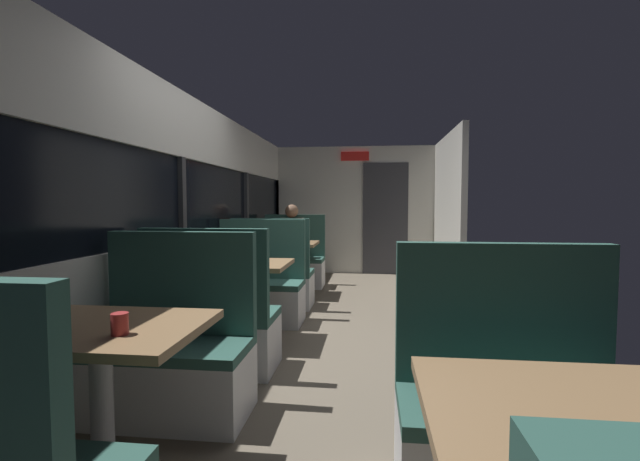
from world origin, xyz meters
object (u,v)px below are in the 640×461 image
(bench_mid_window_facing_entry, at_px, (259,292))
(bench_far_window_facing_end, at_px, (273,280))
(dining_table_front_aisle, at_px, (595,445))
(seated_passenger, at_px, (292,252))
(dining_table_near_window, at_px, (100,347))
(bench_mid_window_facing_end, at_px, (213,328))
(bench_front_aisle_facing_entry, at_px, (510,427))
(dining_table_far_window, at_px, (284,249))
(bench_far_window_facing_entry, at_px, (293,265))
(coffee_cup_secondary, at_px, (280,240))
(bench_near_window_facing_entry, at_px, (172,360))
(dining_table_mid_window, at_px, (239,273))
(coffee_cup_primary, at_px, (120,324))

(bench_mid_window_facing_entry, xyz_separation_m, bench_far_window_facing_end, (0.00, 0.70, 0.00))
(dining_table_front_aisle, height_order, seated_passenger, seated_passenger)
(dining_table_near_window, bearing_deg, dining_table_front_aisle, -18.53)
(bench_mid_window_facing_end, relative_size, bench_front_aisle_facing_entry, 1.00)
(dining_table_near_window, height_order, dining_table_far_window, same)
(bench_far_window_facing_entry, bearing_deg, bench_far_window_facing_end, -90.00)
(coffee_cup_secondary, bearing_deg, bench_mid_window_facing_end, -89.60)
(bench_near_window_facing_entry, bearing_deg, dining_table_far_window, 90.00)
(bench_near_window_facing_entry, distance_m, bench_mid_window_facing_end, 0.70)
(bench_mid_window_facing_end, distance_m, bench_mid_window_facing_entry, 1.40)
(dining_table_mid_window, bearing_deg, seated_passenger, 90.00)
(dining_table_mid_window, distance_m, bench_mid_window_facing_entry, 0.77)
(bench_far_window_facing_entry, bearing_deg, seated_passenger, -90.00)
(dining_table_near_window, distance_m, bench_far_window_facing_end, 3.52)
(dining_table_far_window, bearing_deg, dining_table_front_aisle, -69.56)
(bench_mid_window_facing_entry, xyz_separation_m, seated_passenger, (0.00, 2.03, 0.21))
(dining_table_far_window, distance_m, coffee_cup_secondary, 0.22)
(bench_near_window_facing_entry, distance_m, coffee_cup_secondary, 3.37)
(coffee_cup_primary, bearing_deg, dining_table_front_aisle, -16.33)
(bench_front_aisle_facing_entry, height_order, coffee_cup_primary, bench_front_aisle_facing_entry)
(dining_table_near_window, bearing_deg, coffee_cup_primary, -36.18)
(dining_table_mid_window, height_order, dining_table_front_aisle, same)
(bench_mid_window_facing_end, bearing_deg, bench_far_window_facing_entry, 90.00)
(dining_table_near_window, bearing_deg, coffee_cup_secondary, 90.26)
(bench_near_window_facing_entry, bearing_deg, coffee_cup_primary, -78.20)
(bench_near_window_facing_entry, height_order, dining_table_front_aisle, bench_near_window_facing_entry)
(seated_passenger, bearing_deg, dining_table_near_window, -90.00)
(dining_table_far_window, distance_m, bench_far_window_facing_end, 0.77)
(bench_far_window_facing_entry, xyz_separation_m, bench_front_aisle_facing_entry, (1.79, -4.80, 0.00))
(bench_front_aisle_facing_entry, bearing_deg, dining_table_near_window, -176.82)
(seated_passenger, bearing_deg, bench_far_window_facing_end, -90.00)
(bench_near_window_facing_entry, relative_size, dining_table_mid_window, 1.22)
(dining_table_far_window, xyz_separation_m, bench_far_window_facing_end, (0.00, -0.70, -0.31))
(coffee_cup_secondary, bearing_deg, dining_table_mid_window, -89.46)
(bench_mid_window_facing_end, height_order, coffee_cup_secondary, bench_mid_window_facing_end)
(dining_table_mid_window, xyz_separation_m, coffee_cup_secondary, (-0.02, 1.93, 0.15))
(dining_table_far_window, relative_size, coffee_cup_primary, 10.00)
(bench_far_window_facing_end, bearing_deg, bench_mid_window_facing_end, -90.00)
(bench_mid_window_facing_entry, xyz_separation_m, dining_table_far_window, (0.00, 1.40, 0.31))
(dining_table_mid_window, height_order, bench_mid_window_facing_end, bench_mid_window_facing_end)
(bench_mid_window_facing_entry, bearing_deg, dining_table_front_aisle, -62.24)
(bench_far_window_facing_end, relative_size, bench_front_aisle_facing_entry, 1.00)
(dining_table_front_aisle, bearing_deg, dining_table_far_window, 110.44)
(bench_mid_window_facing_end, relative_size, bench_far_window_facing_entry, 1.00)
(bench_far_window_facing_end, distance_m, bench_front_aisle_facing_entry, 3.85)
(bench_far_window_facing_entry, relative_size, coffee_cup_secondary, 12.22)
(dining_table_near_window, height_order, bench_mid_window_facing_entry, bench_mid_window_facing_entry)
(dining_table_mid_window, xyz_separation_m, seated_passenger, (0.00, 2.73, -0.10))
(bench_far_window_facing_entry, bearing_deg, coffee_cup_primary, -88.04)
(dining_table_front_aisle, relative_size, coffee_cup_primary, 10.00)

